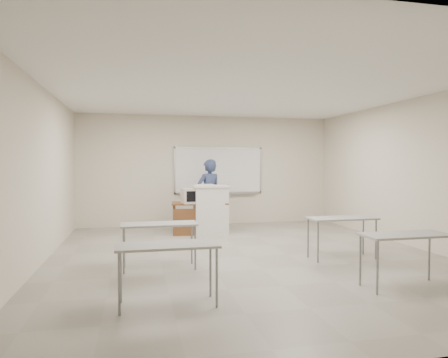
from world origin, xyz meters
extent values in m
cube|color=gray|center=(0.00, 0.00, -0.01)|extent=(7.00, 8.00, 0.01)
cube|color=white|center=(0.30, 3.97, 1.50)|extent=(2.40, 0.03, 1.20)
cube|color=#B7BABC|center=(0.30, 3.97, 2.12)|extent=(2.48, 0.04, 0.04)
cube|color=#B7BABC|center=(0.30, 3.97, 0.88)|extent=(2.48, 0.04, 0.04)
cube|color=#B7BABC|center=(-0.92, 3.97, 1.50)|extent=(0.04, 0.04, 1.28)
cube|color=#B7BABC|center=(1.52, 3.97, 1.50)|extent=(0.04, 0.04, 1.28)
cube|color=#B7BABC|center=(0.30, 3.92, 0.84)|extent=(2.16, 0.07, 0.02)
cube|color=gray|center=(-1.60, -0.50, 0.71)|extent=(1.20, 0.50, 0.03)
cylinder|color=slate|center=(-2.15, -0.70, 0.35)|extent=(0.03, 0.03, 0.70)
cylinder|color=slate|center=(-1.05, -0.70, 0.35)|extent=(0.03, 0.03, 0.70)
cylinder|color=slate|center=(-2.15, -0.30, 0.35)|extent=(0.03, 0.03, 0.70)
cylinder|color=slate|center=(-1.05, -0.30, 0.35)|extent=(0.03, 0.03, 0.70)
cube|color=gray|center=(1.60, -0.50, 0.71)|extent=(1.20, 0.50, 0.03)
cylinder|color=slate|center=(1.05, -0.70, 0.35)|extent=(0.03, 0.03, 0.70)
cylinder|color=slate|center=(2.15, -0.70, 0.35)|extent=(0.03, 0.03, 0.70)
cylinder|color=slate|center=(1.05, -0.30, 0.35)|extent=(0.03, 0.03, 0.70)
cylinder|color=slate|center=(2.15, -0.30, 0.35)|extent=(0.03, 0.03, 0.70)
cube|color=gray|center=(-1.60, -2.20, 0.71)|extent=(1.20, 0.50, 0.03)
cylinder|color=slate|center=(-2.15, -2.40, 0.35)|extent=(0.03, 0.03, 0.70)
cylinder|color=slate|center=(-1.05, -2.40, 0.35)|extent=(0.03, 0.03, 0.70)
cylinder|color=slate|center=(-2.15, -2.00, 0.35)|extent=(0.03, 0.03, 0.70)
cylinder|color=slate|center=(-1.05, -2.00, 0.35)|extent=(0.03, 0.03, 0.70)
cube|color=gray|center=(1.60, -2.20, 0.71)|extent=(1.20, 0.50, 0.03)
cylinder|color=slate|center=(1.05, -2.40, 0.35)|extent=(0.03, 0.03, 0.70)
cylinder|color=slate|center=(1.05, -2.00, 0.35)|extent=(0.03, 0.03, 0.70)
cylinder|color=slate|center=(2.15, -2.00, 0.35)|extent=(0.03, 0.03, 0.70)
cube|color=brown|center=(-0.46, 2.60, 0.73)|extent=(1.34, 0.67, 0.04)
cube|color=brown|center=(-0.46, 2.28, 0.32)|extent=(1.27, 0.03, 0.63)
cylinder|color=#3D2613|center=(-1.07, 2.32, 0.36)|extent=(0.06, 0.06, 0.71)
cylinder|color=#3D2613|center=(0.16, 2.32, 0.36)|extent=(0.06, 0.06, 0.71)
cylinder|color=#3D2613|center=(-1.07, 2.88, 0.36)|extent=(0.06, 0.06, 0.71)
cylinder|color=#3D2613|center=(0.16, 2.88, 0.36)|extent=(0.06, 0.06, 0.71)
cube|color=white|center=(-0.20, 2.50, 0.56)|extent=(0.78, 0.56, 1.12)
cube|color=white|center=(-0.20, 2.50, 1.14)|extent=(0.82, 0.60, 0.04)
cube|color=#C0B2A2|center=(-0.71, 2.50, 0.92)|extent=(0.36, 0.38, 0.35)
cube|color=#C0B2A2|center=(-0.71, 2.29, 0.92)|extent=(0.38, 0.04, 0.36)
cube|color=black|center=(-0.71, 2.27, 0.92)|extent=(0.29, 0.01, 0.25)
cube|color=black|center=(-0.06, 2.70, 0.76)|extent=(0.36, 0.26, 0.02)
cube|color=black|center=(-0.06, 2.69, 0.77)|extent=(0.29, 0.15, 0.01)
cube|color=black|center=(-0.06, 2.86, 0.89)|extent=(0.36, 0.08, 0.24)
cube|color=#9AAADE|center=(-0.06, 2.85, 0.89)|extent=(0.30, 0.05, 0.19)
ellipsoid|color=#B0B2B8|center=(-0.26, 2.65, 0.77)|extent=(0.10, 0.07, 0.04)
cube|color=#C0B2A2|center=(-0.35, 2.58, 1.18)|extent=(0.47, 0.23, 0.03)
imported|color=black|center=(-0.16, 2.97, 0.90)|extent=(0.77, 0.64, 1.79)
camera|label=1|loc=(-1.97, -6.91, 1.67)|focal=32.00mm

